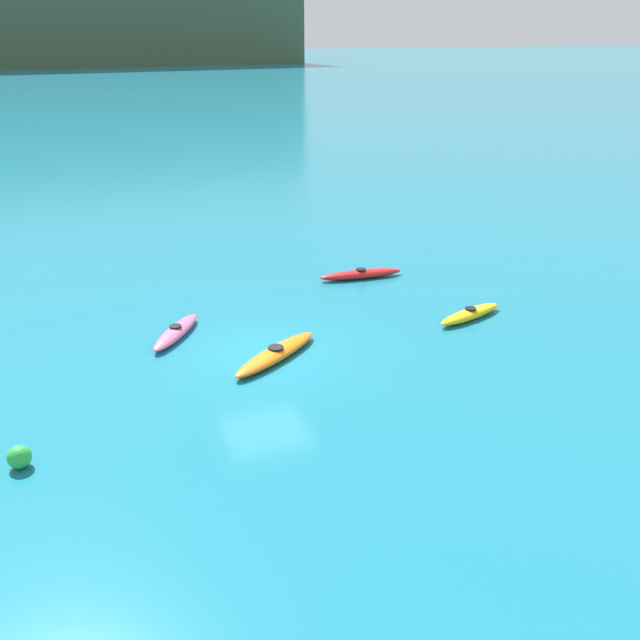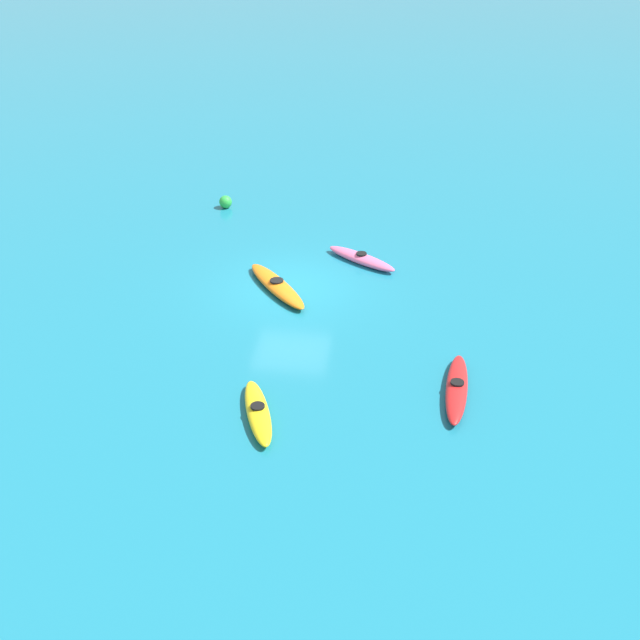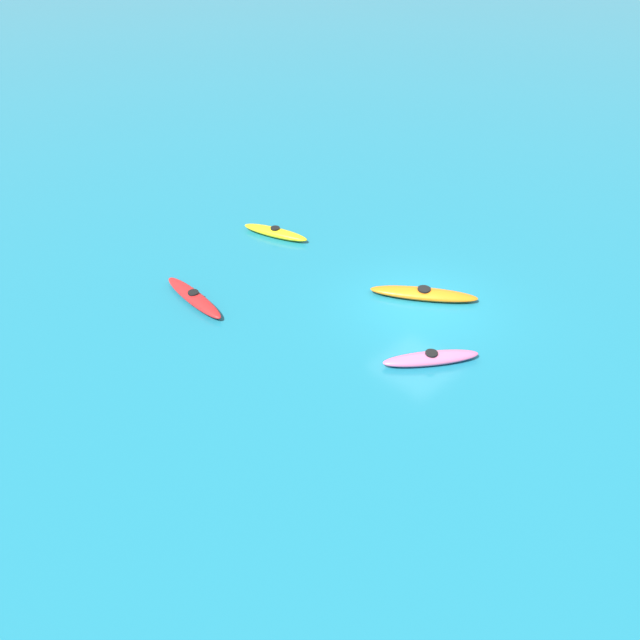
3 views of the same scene
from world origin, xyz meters
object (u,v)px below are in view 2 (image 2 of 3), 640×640
Objects in this scene: kayak_pink at (361,259)px; buoy_green at (226,202)px; kayak_orange at (277,286)px; kayak_red at (457,388)px; kayak_yellow at (258,412)px.

kayak_pink is 5.24× the size of buoy_green.
buoy_green reaches higher than kayak_pink.
kayak_orange is (2.31, -2.54, -0.00)m from kayak_pink.
buoy_green is at bearing -127.12° from kayak_pink.
kayak_pink is (-7.35, -3.00, 0.00)m from kayak_red.
kayak_orange is (-5.04, -5.53, 0.00)m from kayak_red.
kayak_red is at bearing 47.66° from kayak_orange.
kayak_red is at bearing 36.73° from buoy_green.
buoy_green is (-13.29, -3.83, 0.09)m from kayak_yellow.
kayak_pink is 7.17m from buoy_green.
buoy_green is (-6.64, -3.18, 0.09)m from kayak_orange.
kayak_pink is at bearing 132.35° from kayak_orange.
buoy_green is at bearing -143.27° from kayak_red.
kayak_red is 6.28× the size of buoy_green.
kayak_pink and kayak_orange have the same top height.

